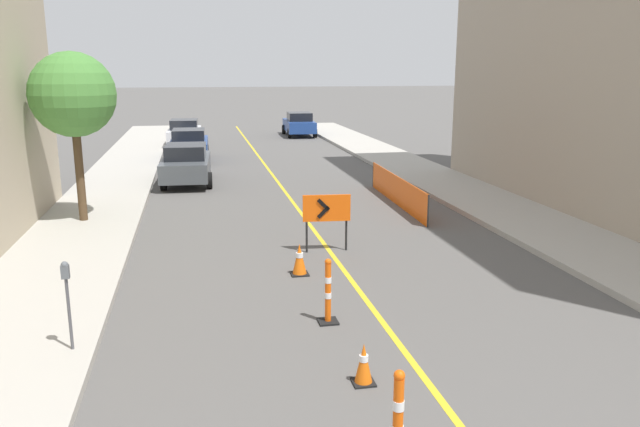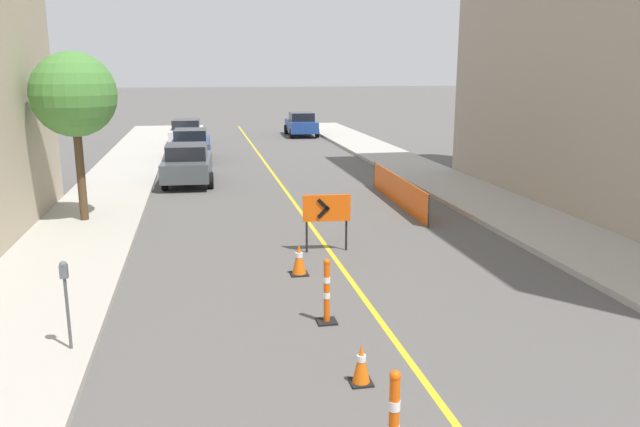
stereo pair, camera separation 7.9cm
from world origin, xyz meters
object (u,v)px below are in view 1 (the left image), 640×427
(traffic_cone_second, at_px, (364,364))
(delineator_post_rear, at_px, (328,295))
(parking_meter_near_curb, at_px, (67,288))
(street_tree_left_near, at_px, (73,95))
(parked_car_curb_far, at_px, (185,133))
(parked_car_curb_near, at_px, (186,164))
(parked_car_curb_mid, at_px, (189,145))
(parked_car_opposite_side, at_px, (299,124))
(traffic_cone_third, at_px, (299,259))
(arrow_barricade_primary, at_px, (327,211))

(traffic_cone_second, distance_m, delineator_post_rear, 2.32)
(parking_meter_near_curb, relative_size, street_tree_left_near, 0.30)
(traffic_cone_second, distance_m, parking_meter_near_curb, 4.76)
(parked_car_curb_far, bearing_deg, parked_car_curb_near, -86.58)
(parked_car_curb_mid, relative_size, parked_car_curb_far, 1.00)
(parked_car_opposite_side, bearing_deg, street_tree_left_near, -111.96)
(street_tree_left_near, bearing_deg, parked_car_curb_near, 64.99)
(parked_car_curb_mid, xyz_separation_m, parked_car_curb_far, (-0.29, 6.04, 0.00))
(delineator_post_rear, bearing_deg, parked_car_curb_far, 95.96)
(traffic_cone_second, xyz_separation_m, parked_car_curb_mid, (-2.59, 23.42, 0.49))
(parked_car_curb_near, distance_m, parking_meter_near_curb, 15.50)
(traffic_cone_third, height_order, parking_meter_near_curb, parking_meter_near_curb)
(parked_car_curb_far, bearing_deg, parking_meter_near_curb, -90.56)
(delineator_post_rear, distance_m, street_tree_left_near, 10.67)
(delineator_post_rear, xyz_separation_m, parking_meter_near_curb, (-4.32, -0.60, 0.66))
(arrow_barricade_primary, height_order, parked_car_curb_near, parked_car_curb_near)
(traffic_cone_second, relative_size, parked_car_curb_far, 0.14)
(parking_meter_near_curb, bearing_deg, parked_car_curb_mid, 85.34)
(delineator_post_rear, height_order, arrow_barricade_primary, arrow_barricade_primary)
(parked_car_curb_mid, height_order, parked_car_opposite_side, same)
(parking_meter_near_curb, bearing_deg, parked_car_curb_far, 86.94)
(parked_car_curb_far, relative_size, street_tree_left_near, 0.90)
(traffic_cone_second, xyz_separation_m, parked_car_curb_near, (-2.68, 17.11, 0.49))
(arrow_barricade_primary, bearing_deg, traffic_cone_second, -91.90)
(traffic_cone_third, xyz_separation_m, parked_car_curb_far, (-2.77, 24.37, 0.44))
(parked_car_curb_mid, bearing_deg, parked_car_opposite_side, 57.07)
(street_tree_left_near, bearing_deg, arrow_barricade_primary, -31.98)
(street_tree_left_near, bearing_deg, parked_car_curb_far, 81.63)
(traffic_cone_third, distance_m, parked_car_curb_near, 12.30)
(parked_car_curb_far, xyz_separation_m, parking_meter_near_curb, (-1.48, -27.75, 0.39))
(parked_car_curb_near, distance_m, parked_car_curb_far, 12.35)
(traffic_cone_second, height_order, delineator_post_rear, delineator_post_rear)
(parked_car_curb_mid, bearing_deg, parked_car_curb_near, -88.88)
(arrow_barricade_primary, bearing_deg, parked_car_opposite_side, 87.40)
(traffic_cone_third, relative_size, parked_car_curb_near, 0.16)
(traffic_cone_second, height_order, parked_car_curb_near, parked_car_curb_near)
(parked_car_opposite_side, bearing_deg, delineator_post_rear, -96.40)
(traffic_cone_third, distance_m, parked_car_curb_mid, 18.51)
(parked_car_curb_near, xyz_separation_m, parked_car_curb_mid, (0.09, 6.31, 0.00))
(delineator_post_rear, bearing_deg, parked_car_curb_mid, 96.88)
(delineator_post_rear, xyz_separation_m, parked_car_opposite_side, (4.72, 31.55, 0.27))
(parked_car_curb_far, bearing_deg, traffic_cone_third, -81.01)
(arrow_barricade_primary, xyz_separation_m, parked_car_opposite_side, (3.81, 27.10, -0.26))
(delineator_post_rear, height_order, parked_car_opposite_side, parked_car_opposite_side)
(parked_car_curb_mid, height_order, parked_car_curb_far, same)
(parked_car_curb_near, bearing_deg, traffic_cone_third, -74.84)
(parked_car_curb_far, relative_size, parked_car_opposite_side, 1.00)
(delineator_post_rear, distance_m, parked_car_curb_far, 27.29)
(arrow_barricade_primary, distance_m, parked_car_opposite_side, 27.37)
(arrow_barricade_primary, distance_m, parked_car_curb_near, 10.95)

